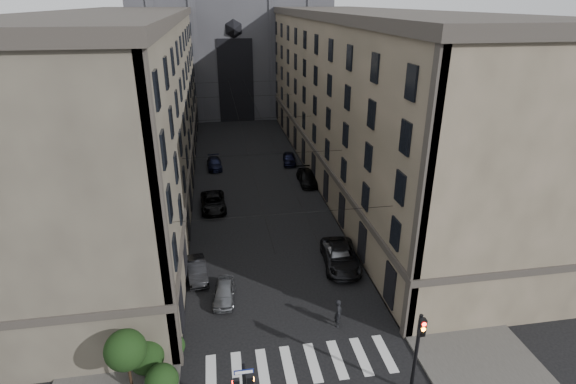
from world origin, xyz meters
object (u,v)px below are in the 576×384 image
traffic_light_right (418,346)px  car_right_far (289,159)px  pedestrian (338,313)px  car_left_midnear (197,270)px  car_left_midfar (213,202)px  car_right_midnear (341,257)px  car_left_far (214,164)px  gothic_tower (230,12)px  car_right_midfar (307,178)px  car_right_near (338,256)px  car_left_near (224,292)px

traffic_light_right → car_right_far: 38.22m
pedestrian → car_right_far: bearing=19.4°
traffic_light_right → car_left_midnear: 17.95m
car_left_midfar → car_right_midnear: bearing=-53.8°
car_left_far → gothic_tower: bearing=80.0°
car_right_far → gothic_tower: bearing=105.5°
traffic_light_right → car_left_far: (-10.06, 37.98, -2.66)m
car_right_far → car_right_midnear: bearing=-83.3°
gothic_tower → car_right_midfar: gothic_tower is taller
car_left_midnear → car_right_midfar: bearing=47.8°
car_right_near → car_right_far: size_ratio=1.07×
car_left_near → car_right_near: size_ratio=0.85×
car_left_near → car_left_far: 27.88m
car_right_midfar → car_left_far: bearing=147.1°
car_left_midfar → car_right_midnear: 16.06m
car_right_near → car_right_midnear: size_ratio=0.75×
car_left_near → car_right_near: bearing=25.7°
car_left_midnear → car_right_near: bearing=-6.9°
traffic_light_right → car_left_far: 39.38m
gothic_tower → pedestrian: gothic_tower is taller
car_right_near → car_right_far: car_right_near is taller
traffic_light_right → car_right_far: traffic_light_right is taller
gothic_tower → car_left_far: 39.28m
car_left_midfar → pedestrian: 21.11m
traffic_light_right → car_left_midnear: bearing=131.6°
traffic_light_right → car_left_midnear: size_ratio=1.28×
gothic_tower → car_left_midfar: (-4.77, -47.38, -17.05)m
car_right_near → pedestrian: size_ratio=2.22×
traffic_light_right → car_right_midnear: size_ratio=0.88×
gothic_tower → traffic_light_right: gothic_tower is taller
gothic_tower → traffic_light_right: bearing=-85.6°
car_right_midfar → car_right_near: bearing=-93.3°
car_left_near → car_left_far: size_ratio=0.85×
car_right_far → car_left_near: bearing=-101.9°
car_left_far → car_right_midnear: size_ratio=0.74×
traffic_light_right → car_left_near: traffic_light_right is taller
traffic_light_right → car_right_midfar: bearing=88.9°
car_left_near → car_left_midnear: car_left_midnear is taller
car_right_midnear → car_right_midfar: bearing=92.8°
car_right_far → car_right_midfar: bearing=-76.0°
gothic_tower → car_right_near: bearing=-85.2°
pedestrian → car_right_midfar: bearing=16.2°
traffic_light_right → car_right_far: bearing=90.5°
car_left_midfar → car_right_far: bearing=48.8°
gothic_tower → car_right_midfar: size_ratio=11.61×
car_right_near → car_right_midfar: 17.66m
car_left_near → car_right_far: bearing=77.7°
gothic_tower → car_right_far: bearing=-81.4°
car_left_midnear → car_right_midfar: car_right_midfar is taller
traffic_light_right → car_right_midnear: bearing=91.7°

